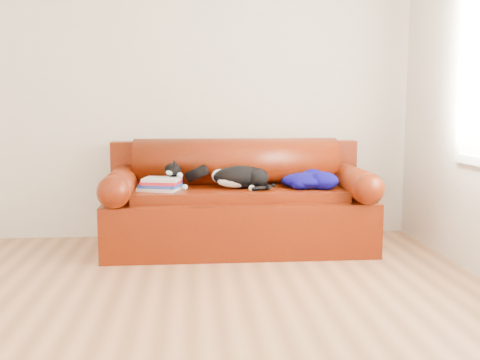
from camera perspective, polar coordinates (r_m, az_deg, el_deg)
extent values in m
plane|color=brown|center=(3.18, -10.74, -13.77)|extent=(4.50, 4.50, 0.00)
cube|color=beige|center=(4.96, -8.75, 9.19)|extent=(4.50, 0.02, 2.60)
cube|color=#380602|center=(4.56, -0.16, -4.34)|extent=(2.10, 0.90, 0.42)
cube|color=#380602|center=(4.47, -0.11, -1.46)|extent=(1.66, 0.62, 0.10)
cylinder|color=black|center=(4.31, -12.33, -7.77)|extent=(0.06, 0.06, 0.05)
cylinder|color=black|center=(4.46, 12.28, -7.23)|extent=(0.06, 0.06, 0.05)
cylinder|color=black|center=(4.94, -11.34, -5.76)|extent=(0.06, 0.06, 0.05)
cylinder|color=black|center=(5.08, 10.09, -5.37)|extent=(0.06, 0.06, 0.05)
cube|color=#380602|center=(4.88, -0.51, -1.00)|extent=(2.10, 0.18, 0.85)
cylinder|color=#380602|center=(4.74, -0.41, 1.85)|extent=(1.70, 0.40, 0.40)
cylinder|color=#380602|center=(4.53, -11.97, -0.36)|extent=(0.24, 0.88, 0.24)
sphere|color=#380602|center=(4.10, -12.73, -1.21)|extent=(0.24, 0.24, 0.24)
cylinder|color=#380602|center=(4.68, 11.27, -0.10)|extent=(0.24, 0.88, 0.24)
sphere|color=#380602|center=(4.26, 12.91, -0.88)|extent=(0.24, 0.24, 0.24)
cube|color=beige|center=(4.38, -8.04, -0.89)|extent=(0.36, 0.32, 0.02)
cube|color=white|center=(4.38, -8.04, -0.89)|extent=(0.34, 0.30, 0.02)
cube|color=#1D3B9D|center=(4.38, -8.05, -0.57)|extent=(0.34, 0.30, 0.02)
cube|color=white|center=(4.38, -8.05, -0.57)|extent=(0.33, 0.28, 0.02)
cube|color=red|center=(4.38, -8.05, -0.25)|extent=(0.33, 0.28, 0.02)
cube|color=white|center=(4.38, -8.05, -0.25)|extent=(0.31, 0.27, 0.02)
cube|color=silver|center=(4.37, -8.06, 0.08)|extent=(0.31, 0.26, 0.02)
cube|color=white|center=(4.37, -8.06, 0.08)|extent=(0.30, 0.25, 0.02)
ellipsoid|color=black|center=(4.44, 0.08, 0.30)|extent=(0.49, 0.39, 0.18)
ellipsoid|color=silver|center=(4.40, -0.37, -0.20)|extent=(0.33, 0.25, 0.11)
ellipsoid|color=silver|center=(4.47, -2.11, 0.40)|extent=(0.16, 0.15, 0.11)
ellipsoid|color=black|center=(4.41, 1.76, 0.07)|extent=(0.23, 0.23, 0.15)
ellipsoid|color=black|center=(4.53, -3.34, 1.16)|extent=(0.16, 0.16, 0.11)
ellipsoid|color=silver|center=(4.50, -3.56, 0.92)|extent=(0.08, 0.07, 0.05)
sphere|color=#BF7272|center=(4.49, -3.74, 0.95)|extent=(0.02, 0.02, 0.02)
cone|color=black|center=(4.49, -3.32, 1.77)|extent=(0.06, 0.06, 0.05)
cone|color=black|center=(4.55, -3.03, 1.84)|extent=(0.06, 0.06, 0.05)
cylinder|color=black|center=(4.37, 2.84, -0.65)|extent=(0.04, 0.15, 0.04)
sphere|color=silver|center=(4.48, -2.65, -0.55)|extent=(0.04, 0.04, 0.04)
sphere|color=silver|center=(4.31, 1.20, -0.84)|extent=(0.04, 0.04, 0.04)
ellipsoid|color=#080241|center=(4.50, 6.78, 0.01)|extent=(0.47, 0.44, 0.13)
ellipsoid|color=#080241|center=(4.44, 8.45, 0.00)|extent=(0.29, 0.26, 0.15)
ellipsoid|color=#080241|center=(4.58, 5.67, -0.04)|extent=(0.30, 0.33, 0.10)
ellipsoid|color=#080241|center=(4.61, 7.40, 0.29)|extent=(0.24, 0.21, 0.15)
ellipsoid|color=#080241|center=(4.41, 6.16, -0.35)|extent=(0.19, 0.20, 0.09)
ellipsoid|color=silver|center=(4.43, 7.57, 0.10)|extent=(0.18, 0.11, 0.04)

